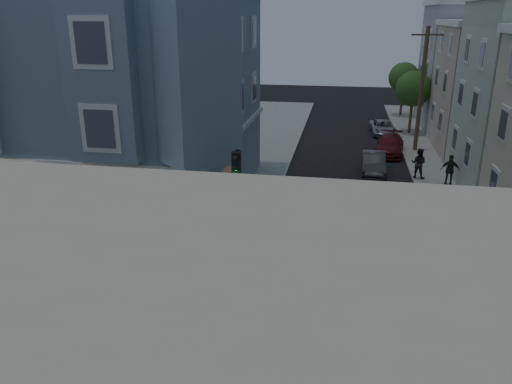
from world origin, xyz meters
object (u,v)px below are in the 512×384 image
(fire_hydrant, at_px, (474,220))
(street_tree_far, at_px, (404,78))
(street_tree_near, at_px, (413,89))
(parked_car_c, at_px, (390,145))
(parked_car_d, at_px, (383,128))
(pedestrian_a, at_px, (419,163))
(pedestrian_b, at_px, (450,170))
(parked_car_a, at_px, (439,252))
(parked_car_b, at_px, (373,163))
(utility_pole, at_px, (422,88))
(traffic_signal, at_px, (238,195))

(fire_hydrant, bearing_deg, street_tree_far, 91.60)
(street_tree_near, bearing_deg, parked_car_c, -107.16)
(parked_car_c, distance_m, parked_car_d, 6.52)
(street_tree_far, distance_m, pedestrian_a, 21.31)
(pedestrian_a, xyz_separation_m, pedestrian_b, (1.70, -1.11, -0.02))
(street_tree_near, xyz_separation_m, pedestrian_a, (-0.90, -13.10, -2.83))
(parked_car_a, relative_size, parked_car_b, 0.86)
(parked_car_b, bearing_deg, street_tree_far, 80.71)
(pedestrian_a, bearing_deg, parked_car_c, -57.39)
(pedestrian_a, distance_m, parked_car_c, 6.24)
(street_tree_near, height_order, parked_car_a, street_tree_near)
(parked_car_d, bearing_deg, parked_car_a, -92.57)
(street_tree_near, bearing_deg, fire_hydrant, -87.79)
(fire_hydrant, bearing_deg, utility_pole, 93.90)
(street_tree_near, bearing_deg, utility_pole, -91.91)
(street_tree_near, height_order, pedestrian_a, street_tree_near)
(parked_car_a, bearing_deg, traffic_signal, -156.58)
(street_tree_far, bearing_deg, parked_car_a, -92.62)
(pedestrian_b, xyz_separation_m, parked_car_a, (-2.30, -10.62, -0.47))
(parked_car_b, height_order, parked_car_d, parked_car_b)
(utility_pole, relative_size, parked_car_c, 1.89)
(traffic_signal, bearing_deg, fire_hydrant, 27.68)
(pedestrian_b, bearing_deg, fire_hydrant, 100.09)
(parked_car_d, bearing_deg, parked_car_b, -100.83)
(parked_car_a, xyz_separation_m, parked_car_d, (-0.78, 24.34, -0.01))
(utility_pole, bearing_deg, parked_car_b, -118.74)
(parked_car_c, bearing_deg, parked_car_b, -98.67)
(parked_car_c, xyz_separation_m, parked_car_d, (-0.12, 6.52, -0.09))
(fire_hydrant, bearing_deg, parked_car_d, 98.67)
(parked_car_c, bearing_deg, fire_hydrant, -71.00)
(street_tree_far, height_order, traffic_signal, street_tree_far)
(parked_car_a, height_order, fire_hydrant, parked_car_a)
(utility_pole, height_order, pedestrian_a, utility_pole)
(utility_pole, relative_size, parked_car_b, 2.14)
(utility_pole, relative_size, fire_hydrant, 12.29)
(pedestrian_a, bearing_deg, street_tree_near, -73.02)
(utility_pole, height_order, parked_car_a, utility_pole)
(parked_car_b, bearing_deg, traffic_signal, -109.69)
(pedestrian_a, xyz_separation_m, fire_hydrant, (1.70, -7.59, -0.57))
(pedestrian_a, height_order, parked_car_b, pedestrian_a)
(pedestrian_a, distance_m, traffic_signal, 17.04)
(utility_pole, distance_m, fire_hydrant, 15.32)
(pedestrian_b, bearing_deg, parked_car_c, -57.58)
(parked_car_c, bearing_deg, pedestrian_a, -71.52)
(street_tree_near, bearing_deg, parked_car_b, -106.44)
(parked_car_a, xyz_separation_m, traffic_signal, (-7.88, -2.82, 3.05))
(parked_car_d, bearing_deg, parked_car_c, -93.36)
(pedestrian_a, distance_m, parked_car_d, 12.70)
(pedestrian_a, bearing_deg, parked_car_a, 107.99)
(utility_pole, bearing_deg, parked_car_c, -152.99)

